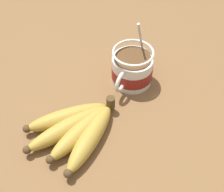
{
  "coord_description": "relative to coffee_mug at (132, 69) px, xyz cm",
  "views": [
    {
      "loc": [
        46.44,
        19.95,
        59.49
      ],
      "look_at": [
        4.66,
        -3.08,
        8.11
      ],
      "focal_mm": 50.0,
      "sensor_mm": 36.0,
      "label": 1
    }
  ],
  "objects": [
    {
      "name": "banana_bunch",
      "position": [
        20.59,
        -2.87,
        -1.93
      ],
      "size": [
        21.06,
        17.29,
        4.28
      ],
      "color": "#4C381E",
      "rests_on": "table"
    },
    {
      "name": "table",
      "position": [
        5.71,
        3.2,
        -5.92
      ],
      "size": [
        132.09,
        132.09,
        3.99
      ],
      "color": "brown",
      "rests_on": "ground"
    },
    {
      "name": "coffee_mug",
      "position": [
        0.0,
        0.0,
        0.0
      ],
      "size": [
        16.17,
        10.19,
        16.03
      ],
      "color": "white",
      "rests_on": "table"
    }
  ]
}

